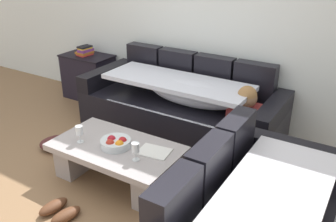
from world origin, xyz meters
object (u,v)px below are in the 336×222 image
at_px(coffee_table, 117,159).
at_px(fruit_bowl, 116,143).
at_px(wine_glass_near_right, 136,148).
at_px(pair_of_shoes, 60,211).
at_px(wine_glass_near_left, 79,131).
at_px(couch_along_wall, 183,106).
at_px(book_stack_on_cabinet, 85,51).
at_px(crumpled_garment, 58,143).
at_px(side_cabinet, 89,77).
at_px(open_magazine, 154,152).

bearing_deg(coffee_table, fruit_bowl, -55.14).
xyz_separation_m(wine_glass_near_right, pair_of_shoes, (-0.40, -0.55, -0.45)).
height_order(fruit_bowl, pair_of_shoes, fruit_bowl).
bearing_deg(pair_of_shoes, wine_glass_near_left, 113.29).
bearing_deg(fruit_bowl, pair_of_shoes, -100.23).
relative_size(coffee_table, wine_glass_near_right, 7.23).
bearing_deg(couch_along_wall, fruit_bowl, -91.21).
relative_size(couch_along_wall, book_stack_on_cabinet, 10.31).
xyz_separation_m(coffee_table, fruit_bowl, (0.01, -0.02, 0.18)).
height_order(coffee_table, wine_glass_near_right, wine_glass_near_right).
distance_m(wine_glass_near_left, wine_glass_near_right, 0.63).
xyz_separation_m(fruit_bowl, crumpled_garment, (-0.96, 0.14, -0.36)).
xyz_separation_m(wine_glass_near_right, crumpled_garment, (-1.25, 0.23, -0.44)).
relative_size(coffee_table, side_cabinet, 1.67).
bearing_deg(wine_glass_near_left, wine_glass_near_right, 1.83).
height_order(couch_along_wall, crumpled_garment, couch_along_wall).
bearing_deg(wine_glass_near_left, open_magazine, 16.90).
distance_m(wine_glass_near_left, pair_of_shoes, 0.73).
xyz_separation_m(coffee_table, side_cabinet, (-1.66, 1.42, 0.08)).
distance_m(couch_along_wall, crumpled_garment, 1.48).
distance_m(side_cabinet, pair_of_shoes, 2.60).
height_order(fruit_bowl, book_stack_on_cabinet, book_stack_on_cabinet).
distance_m(coffee_table, wine_glass_near_right, 0.41).
relative_size(wine_glass_near_left, book_stack_on_cabinet, 0.73).
height_order(coffee_table, fruit_bowl, fruit_bowl).
relative_size(coffee_table, fruit_bowl, 4.29).
bearing_deg(side_cabinet, couch_along_wall, -7.58).
distance_m(coffee_table, pair_of_shoes, 0.69).
xyz_separation_m(pair_of_shoes, crumpled_garment, (-0.85, 0.78, 0.01)).
height_order(wine_glass_near_right, side_cabinet, side_cabinet).
relative_size(coffee_table, crumpled_garment, 3.00).
bearing_deg(couch_along_wall, crumpled_garment, -132.75).
relative_size(couch_along_wall, open_magazine, 8.42).
xyz_separation_m(coffee_table, book_stack_on_cabinet, (-1.68, 1.42, 0.46)).
bearing_deg(crumpled_garment, pair_of_shoes, -42.57).
xyz_separation_m(fruit_bowl, pair_of_shoes, (-0.11, -0.63, -0.38)).
bearing_deg(book_stack_on_cabinet, wine_glass_near_right, -37.44).
xyz_separation_m(fruit_bowl, open_magazine, (0.35, 0.11, -0.04)).
bearing_deg(wine_glass_near_right, pair_of_shoes, -126.17).
relative_size(wine_glass_near_right, pair_of_shoes, 0.49).
distance_m(coffee_table, crumpled_garment, 0.97).
distance_m(coffee_table, fruit_bowl, 0.18).
xyz_separation_m(wine_glass_near_left, pair_of_shoes, (0.23, -0.53, -0.45)).
height_order(couch_along_wall, book_stack_on_cabinet, couch_along_wall).
bearing_deg(pair_of_shoes, fruit_bowl, 79.77).
relative_size(coffee_table, pair_of_shoes, 3.56).
relative_size(couch_along_wall, wine_glass_near_right, 14.20).
height_order(coffee_table, open_magazine, open_magazine).
bearing_deg(fruit_bowl, book_stack_on_cabinet, 139.78).
relative_size(fruit_bowl, open_magazine, 1.00).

